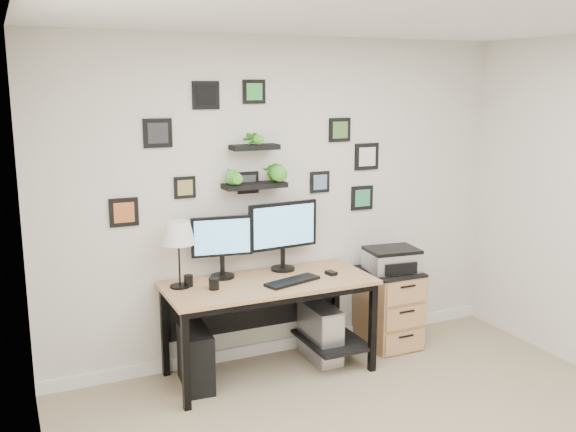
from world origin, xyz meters
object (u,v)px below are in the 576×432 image
table_lamp (178,234)px  pc_tower_grey (320,333)px  file_cabinet (389,307)px  printer (392,259)px  pc_tower_black (196,358)px  monitor_right (283,230)px  desk (272,295)px  monitor_left (222,242)px  mug (214,284)px

table_lamp → pc_tower_grey: (1.13, -0.08, -0.92)m
pc_tower_grey → file_cabinet: file_cabinet is taller
printer → pc_tower_black: bearing=-178.1°
monitor_right → printer: 1.01m
desk → pc_tower_black: bearing=-178.9°
monitor_right → table_lamp: monitor_right is taller
table_lamp → monitor_right: bearing=5.7°
monitor_left → table_lamp: bearing=-165.9°
monitor_right → file_cabinet: bearing=-8.0°
file_cabinet → monitor_left: bearing=174.6°
monitor_left → printer: monitor_left is taller
printer → pc_tower_grey: bearing=-177.7°
desk → table_lamp: table_lamp is taller
printer → mug: bearing=-176.5°
mug → pc_tower_black: size_ratio=0.19×
table_lamp → file_cabinet: bearing=-1.4°
desk → monitor_left: bearing=149.4°
table_lamp → monitor_left: bearing=14.1°
monitor_right → printer: (0.95, -0.14, -0.31)m
monitor_right → printer: size_ratio=1.32×
pc_tower_grey → file_cabinet: (0.69, 0.04, 0.10)m
monitor_right → printer: bearing=-8.6°
table_lamp → file_cabinet: size_ratio=0.75×
pc_tower_grey → mug: bearing=-175.6°
table_lamp → pc_tower_grey: bearing=-4.3°
table_lamp → pc_tower_black: table_lamp is taller
monitor_left → pc_tower_grey: size_ratio=1.03×
mug → file_cabinet: size_ratio=0.13×
monitor_right → pc_tower_black: 1.20m
file_cabinet → printer: (0.01, -0.01, 0.43)m
table_lamp → pc_tower_black: (0.07, -0.12, -0.93)m
pc_tower_grey → monitor_left: bearing=167.1°
monitor_right → printer: monitor_right is taller
file_cabinet → desk: bearing=-177.0°
printer → desk: bearing=-177.6°
desk → monitor_right: (0.18, 0.19, 0.46)m
desk → monitor_left: 0.56m
mug → table_lamp: bearing=144.0°
desk → file_cabinet: size_ratio=2.39×
mug → monitor_left: bearing=58.5°
monitor_left → printer: bearing=-5.8°
pc_tower_black → monitor_left: bearing=39.2°
pc_tower_black → printer: printer is taller
table_lamp → file_cabinet: 1.99m
desk → file_cabinet: bearing=3.0°
monitor_right → file_cabinet: (0.94, -0.13, -0.75)m
pc_tower_grey → table_lamp: bearing=175.7°
monitor_left → pc_tower_grey: bearing=-12.9°
mug → pc_tower_grey: size_ratio=0.18×
monitor_right → pc_tower_black: monitor_right is taller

